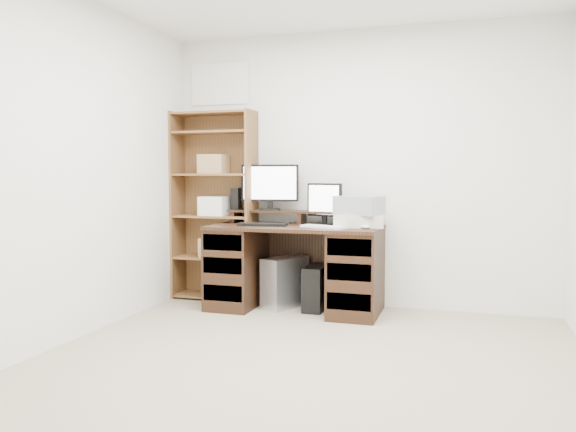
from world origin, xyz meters
The scene contains 14 objects.
room centered at (0.00, 0.00, 1.25)m, with size 3.54×4.04×2.54m.
desk centered at (-0.48, 1.64, 0.39)m, with size 1.50×0.70×0.75m.
riser_shelf centered at (-0.48, 1.85, 0.84)m, with size 1.40×0.22×0.12m.
monitor_wide centered at (-0.78, 1.83, 1.11)m, with size 0.53×0.16×0.42m.
monitor_small centered at (-0.25, 1.80, 0.95)m, with size 0.34×0.17×0.37m.
speaker centered at (-1.14, 1.88, 0.97)m, with size 0.08×0.08×0.20m, color black.
keyboard_black centered at (-0.75, 1.54, 0.76)m, with size 0.43×0.14×0.02m, color black.
keyboard_white centered at (-0.19, 1.51, 0.76)m, with size 0.41×0.12×0.02m, color white.
mouse centered at (0.16, 1.54, 0.77)m, with size 0.08×0.05×0.03m, color silver.
printer centered at (0.08, 1.69, 0.80)m, with size 0.42×0.31×0.10m, color beige.
basket centered at (0.08, 1.69, 0.93)m, with size 0.37×0.27×0.16m, color gray.
tower_silver centered at (-0.60, 1.71, 0.23)m, with size 0.20×0.46×0.46m, color silver.
tower_black centered at (-0.30, 1.70, 0.20)m, with size 0.17×0.39×0.39m.
bookshelf centered at (-1.35, 1.86, 0.92)m, with size 0.80×0.30×1.80m.
Camera 1 is at (0.93, -3.07, 1.19)m, focal length 35.00 mm.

